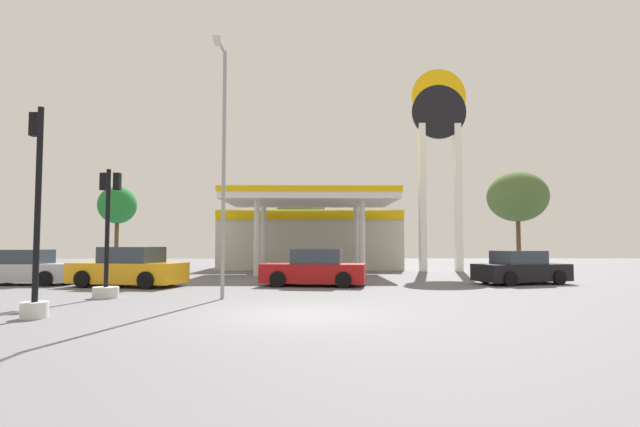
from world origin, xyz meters
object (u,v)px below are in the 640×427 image
at_px(tree_1, 301,210).
at_px(corner_streetlamp, 223,150).
at_px(tree_0, 117,205).
at_px(tree_2, 518,197).
at_px(car_1, 314,269).
at_px(car_3, 26,269).
at_px(station_pole_sign, 439,144).
at_px(traffic_signal_0, 107,259).
at_px(car_2, 129,269).
at_px(traffic_signal_1, 36,249).
at_px(car_0, 521,269).

xyz_separation_m(tree_1, corner_streetlamp, (-1.92, -25.07, 0.28)).
bearing_deg(corner_streetlamp, tree_0, 117.51).
relative_size(tree_1, tree_2, 0.88).
relative_size(car_1, car_3, 1.07).
bearing_deg(station_pole_sign, car_1, -127.42).
bearing_deg(station_pole_sign, traffic_signal_0, -134.88).
xyz_separation_m(car_1, traffic_signal_0, (-6.74, -4.36, 0.57)).
bearing_deg(car_2, traffic_signal_1, -83.96).
bearing_deg(tree_2, car_3, -148.03).
bearing_deg(station_pole_sign, tree_2, 44.63).
relative_size(traffic_signal_1, tree_1, 0.77).
xyz_separation_m(car_0, car_1, (-8.93, -0.79, 0.04)).
distance_m(traffic_signal_0, traffic_signal_1, 4.37).
xyz_separation_m(traffic_signal_1, tree_1, (5.64, 28.84, 2.81)).
xyz_separation_m(station_pole_sign, car_2, (-15.52, -10.62, -7.28)).
relative_size(car_0, traffic_signal_1, 0.86).
xyz_separation_m(tree_0, tree_1, (15.08, -0.21, -0.41)).
relative_size(car_2, traffic_signal_0, 1.15).
relative_size(car_0, car_3, 1.03).
distance_m(traffic_signal_1, tree_0, 30.71).
relative_size(traffic_signal_0, tree_0, 0.65).
height_order(station_pole_sign, tree_0, station_pole_sign).
relative_size(car_0, corner_streetlamp, 0.54).
bearing_deg(car_2, car_3, 167.88).
bearing_deg(car_0, station_pole_sign, 95.67).
bearing_deg(traffic_signal_1, car_3, 120.57).
bearing_deg(car_1, corner_streetlamp, -120.67).
relative_size(car_0, car_2, 0.90).
bearing_deg(car_3, tree_2, 31.97).
relative_size(traffic_signal_0, traffic_signal_1, 0.83).
bearing_deg(tree_1, station_pole_sign, -47.21).
bearing_deg(car_3, corner_streetlamp, -31.65).
xyz_separation_m(car_1, tree_2, (16.33, 18.67, 4.77)).
xyz_separation_m(car_3, traffic_signal_1, (5.63, -9.53, 0.96)).
bearing_deg(station_pole_sign, corner_streetlamp, -125.36).
bearing_deg(tree_1, car_2, -107.83).
distance_m(car_1, tree_2, 25.26).
bearing_deg(traffic_signal_1, tree_1, 78.94).
bearing_deg(corner_streetlamp, car_3, 148.35).
relative_size(traffic_signal_1, corner_streetlamp, 0.63).
bearing_deg(traffic_signal_0, car_3, 136.94).
xyz_separation_m(car_1, traffic_signal_1, (-6.65, -8.71, 0.95)).
bearing_deg(station_pole_sign, tree_0, 157.61).
height_order(car_3, traffic_signal_0, traffic_signal_0).
bearing_deg(tree_2, station_pole_sign, -135.37).
xyz_separation_m(car_2, tree_0, (-8.54, 20.53, 4.13)).
bearing_deg(traffic_signal_1, car_0, 31.38).
relative_size(tree_0, tree_1, 0.98).
bearing_deg(car_1, car_3, 176.20).
height_order(car_0, car_1, car_1).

